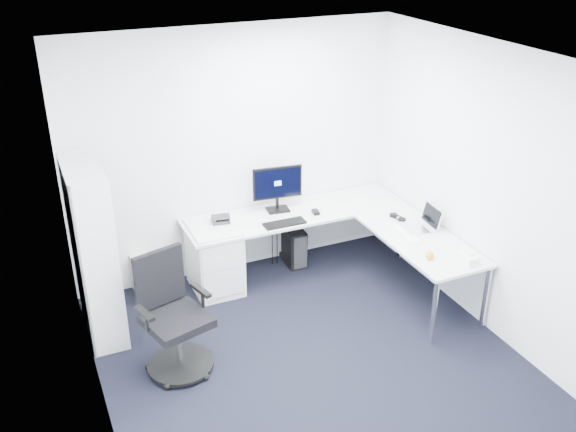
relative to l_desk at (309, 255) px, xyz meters
name	(u,v)px	position (x,y,z in m)	size (l,w,h in m)	color
ground	(321,373)	(-0.55, -1.40, -0.36)	(4.20, 4.20, 0.00)	black
ceiling	(329,67)	(-0.55, -1.40, 2.34)	(4.20, 4.20, 0.00)	white
wall_back	(235,154)	(-0.55, 0.70, 0.99)	(3.60, 0.02, 2.70)	white
wall_front	(506,408)	(-0.55, -3.50, 0.99)	(3.60, 0.02, 2.70)	white
wall_left	(91,287)	(-2.35, -1.40, 0.99)	(0.02, 4.20, 2.70)	white
wall_right	(504,200)	(1.25, -1.40, 0.99)	(0.02, 4.20, 2.70)	white
l_desk	(309,255)	(0.00, 0.00, 0.00)	(2.47, 1.38, 0.72)	silver
drawer_pedestal	(215,258)	(-0.95, 0.32, 0.01)	(0.48, 0.60, 0.74)	silver
bookshelf	(94,252)	(-2.17, 0.05, 0.49)	(0.33, 0.85, 1.70)	silver
task_chair	(176,317)	(-1.66, -0.84, 0.19)	(0.61, 0.61, 1.09)	black
black_pc_tower	(292,244)	(0.04, 0.52, -0.14)	(0.20, 0.45, 0.44)	black
beige_pc_tower	(146,278)	(-1.66, 0.50, -0.16)	(0.19, 0.42, 0.40)	#BCB3A0
power_strip	(303,248)	(0.27, 0.71, -0.34)	(0.32, 0.05, 0.04)	white
monitor	(278,189)	(-0.17, 0.45, 0.62)	(0.54, 0.17, 0.52)	black
black_keyboard	(285,223)	(-0.24, 0.11, 0.37)	(0.45, 0.16, 0.02)	black
mouse	(316,212)	(0.18, 0.21, 0.38)	(0.07, 0.11, 0.04)	black
desk_phone	(221,218)	(-0.84, 0.40, 0.42)	(0.18, 0.18, 0.13)	#29292C
laptop	(414,219)	(0.94, -0.53, 0.48)	(0.34, 0.33, 0.24)	white
white_keyboard	(407,234)	(0.81, -0.61, 0.37)	(0.12, 0.43, 0.01)	white
headphones	(398,216)	(0.92, -0.26, 0.39)	(0.12, 0.20, 0.05)	black
orange_fruit	(430,255)	(0.72, -1.12, 0.40)	(0.08, 0.08, 0.08)	orange
tissue_box	(467,258)	(1.01, -1.30, 0.40)	(0.11, 0.21, 0.07)	white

